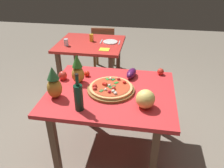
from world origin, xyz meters
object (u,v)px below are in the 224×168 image
melon (145,99)px  knife_utensil (119,43)px  drinking_glass_water (66,42)px  dining_chair (104,46)px  eggplant (131,73)px  napkin_folded (104,49)px  tomato_at_corner (161,72)px  pizza (111,87)px  pineapple_left (54,84)px  background_table (91,50)px  pizza_board (111,90)px  drinking_glass_juice (91,38)px  dinner_plate (110,42)px  display_table (111,98)px  tomato_by_bottle (87,74)px  fork_utensil (101,42)px  bell_pepper (63,76)px  pineapple_right (78,70)px  wine_bottle (79,97)px

melon → knife_utensil: bearing=105.5°
drinking_glass_water → dining_chair: bearing=65.2°
eggplant → napkin_folded: size_ratio=1.43×
eggplant → tomato_at_corner: eggplant is taller
pizza → pineapple_left: size_ratio=1.35×
background_table → pizza_board: bearing=-67.6°
drinking_glass_juice → dinner_plate: drinking_glass_juice is taller
display_table → tomato_by_bottle: (-0.31, 0.26, 0.12)m
drinking_glass_water → napkin_folded: size_ratio=0.73×
eggplant → napkin_folded: bearing=120.7°
background_table → dinner_plate: dinner_plate is taller
display_table → tomato_by_bottle: tomato_by_bottle is taller
fork_utensil → knife_utensil: same height
eggplant → dinner_plate: size_ratio=0.91×
background_table → drinking_glass_juice: bearing=87.5°
background_table → pineapple_left: pineapple_left is taller
background_table → dinner_plate: (0.30, 0.06, 0.12)m
eggplant → drinking_glass_water: bearing=141.4°
pizza → eggplant: bearing=62.1°
tomato_at_corner → drinking_glass_juice: 1.41m
dining_chair → dinner_plate: 0.70m
background_table → napkin_folded: bearing=-43.1°
dinner_plate → knife_utensil: bearing=0.0°
pizza_board → melon: bearing=-32.6°
napkin_folded → drinking_glass_water: bearing=173.4°
pizza_board → bell_pepper: (-0.55, 0.15, 0.03)m
pizza → dinner_plate: 1.41m
pizza_board → knife_utensil: bearing=94.5°
bell_pepper → fork_utensil: (0.16, 1.24, -0.04)m
pineapple_right → knife_utensil: (0.26, 1.27, -0.14)m
dinner_plate → wine_bottle: bearing=-89.0°
tomato_by_bottle → background_table: bearing=102.4°
pizza → eggplant: (0.17, 0.32, 0.00)m
tomato_by_bottle → pizza_board: bearing=-39.7°
dining_chair → knife_utensil: bearing=116.7°
fork_utensil → knife_utensil: size_ratio=1.00×
wine_bottle → eggplant: bearing=59.7°
pizza → pizza_board: bearing=26.7°
pineapple_right → bell_pepper: bearing=170.6°
display_table → melon: melon is taller
pineapple_right → knife_utensil: 1.30m
pizza → drinking_glass_water: 1.43m
knife_utensil → dining_chair: bearing=119.4°
pizza → drinking_glass_juice: (-0.54, 1.40, 0.01)m
tomato_at_corner → pineapple_left: bearing=-147.5°
display_table → dining_chair: (-0.47, 1.98, -0.21)m
pizza_board → drinking_glass_juice: size_ratio=4.21×
pineapple_right → pizza_board: bearing=-17.9°
tomato_by_bottle → drinking_glass_juice: size_ratio=0.56×
dining_chair → fork_utensil: 0.67m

